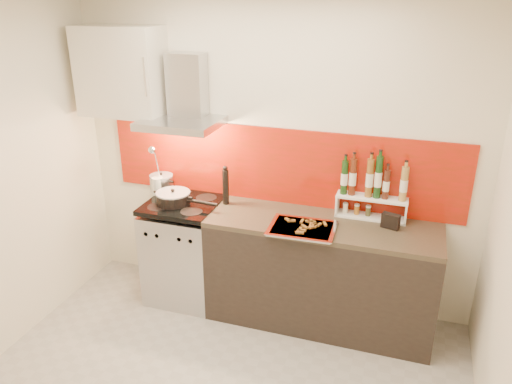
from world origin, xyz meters
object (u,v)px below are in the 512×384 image
(range_stove, at_px, (186,251))
(baking_tray, at_px, (303,228))
(counter, at_px, (320,273))
(pepper_mill, at_px, (226,186))
(stock_pot, at_px, (162,183))
(saute_pan, at_px, (174,198))

(range_stove, height_order, baking_tray, baking_tray)
(range_stove, relative_size, counter, 0.51)
(baking_tray, bearing_deg, counter, 54.74)
(counter, distance_m, pepper_mill, 1.05)
(range_stove, distance_m, stock_pot, 0.64)
(stock_pot, bearing_deg, pepper_mill, -5.21)
(saute_pan, bearing_deg, stock_pot, 136.91)
(pepper_mill, bearing_deg, saute_pan, -159.26)
(pepper_mill, xyz_separation_m, baking_tray, (0.73, -0.28, -0.15))
(saute_pan, relative_size, pepper_mill, 1.65)
(counter, height_order, baking_tray, baking_tray)
(counter, relative_size, stock_pot, 8.76)
(counter, bearing_deg, baking_tray, -125.26)
(range_stove, xyz_separation_m, stock_pot, (-0.28, 0.17, 0.55))
(stock_pot, height_order, baking_tray, stock_pot)
(counter, bearing_deg, range_stove, -179.77)
(range_stove, xyz_separation_m, counter, (1.20, 0.00, 0.01))
(pepper_mill, bearing_deg, counter, -7.14)
(range_stove, xyz_separation_m, pepper_mill, (0.35, 0.11, 0.62))
(range_stove, relative_size, saute_pan, 1.64)
(range_stove, distance_m, baking_tray, 1.19)
(stock_pot, xyz_separation_m, saute_pan, (0.23, -0.21, -0.03))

